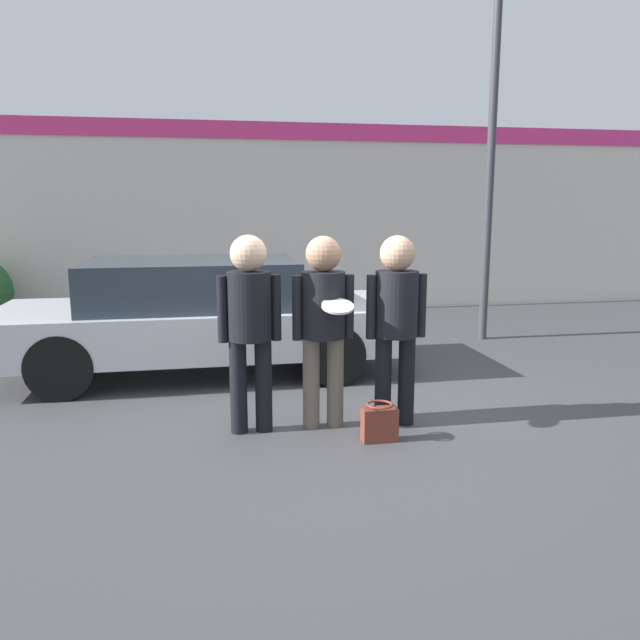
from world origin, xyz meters
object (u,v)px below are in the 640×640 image
object	(u,v)px
parked_car_near	(199,315)
street_lamp	(506,66)
person_right	(396,313)
person_left	(250,315)
person_middle_with_frisbee	(323,314)
handbag	(380,423)

from	to	relation	value
parked_car_near	street_lamp	distance (m)	5.49
person_right	person_left	bearing A→B (deg)	177.11
person_middle_with_frisbee	parked_car_near	world-z (taller)	person_middle_with_frisbee
person_middle_with_frisbee	person_left	bearing A→B (deg)	-179.83
person_right	handbag	world-z (taller)	person_right
person_right	parked_car_near	size ratio (longest dim) A/B	0.37
person_middle_with_frisbee	parked_car_near	bearing A→B (deg)	117.51
person_right	handbag	distance (m)	0.98
person_middle_with_frisbee	parked_car_near	xyz separation A→B (m)	(-1.09, 2.10, -0.34)
person_right	handbag	size ratio (longest dim) A/B	5.18
person_right	street_lamp	xyz separation A→B (m)	(2.58, 3.32, 2.85)
person_left	parked_car_near	bearing A→B (deg)	101.97
person_left	parked_car_near	world-z (taller)	person_left
person_right	person_middle_with_frisbee	bearing A→B (deg)	174.06
person_left	street_lamp	size ratio (longest dim) A/B	0.27
person_left	person_middle_with_frisbee	xyz separation A→B (m)	(0.65, 0.00, -0.01)
person_middle_with_frisbee	street_lamp	world-z (taller)	street_lamp
person_right	handbag	xyz separation A→B (m)	(-0.25, -0.37, -0.88)
person_left	handbag	xyz separation A→B (m)	(1.05, -0.44, -0.89)
handbag	person_middle_with_frisbee	bearing A→B (deg)	132.42
parked_car_near	street_lamp	xyz separation A→B (m)	(4.32, 1.15, 3.20)
person_right	street_lamp	bearing A→B (deg)	52.20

